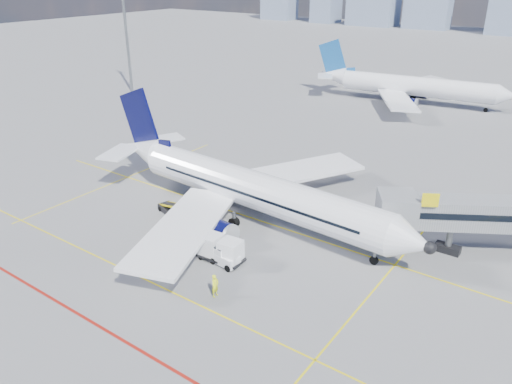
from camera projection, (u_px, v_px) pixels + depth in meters
ground at (210, 255)px, 44.35m from camera, size 420.00×420.00×0.00m
apron_markings at (175, 273)px, 41.75m from camera, size 90.00×35.12×0.01m
floodlight_mast_nw at (125, 22)px, 97.57m from camera, size 3.20×0.61×25.45m
main_aircraft at (245, 187)px, 50.06m from camera, size 38.52×33.54×11.24m
second_aircraft at (408, 86)px, 93.03m from camera, size 36.74×31.94×10.86m
baggage_tug at (224, 256)px, 42.67m from camera, size 2.57×1.70×1.70m
cargo_dolly at (221, 249)px, 42.99m from camera, size 4.24×2.11×2.26m
belt_loader at (172, 210)px, 51.33m from camera, size 5.40×2.73×2.18m
ramp_worker at (215, 286)px, 38.45m from camera, size 0.47×0.70×1.91m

